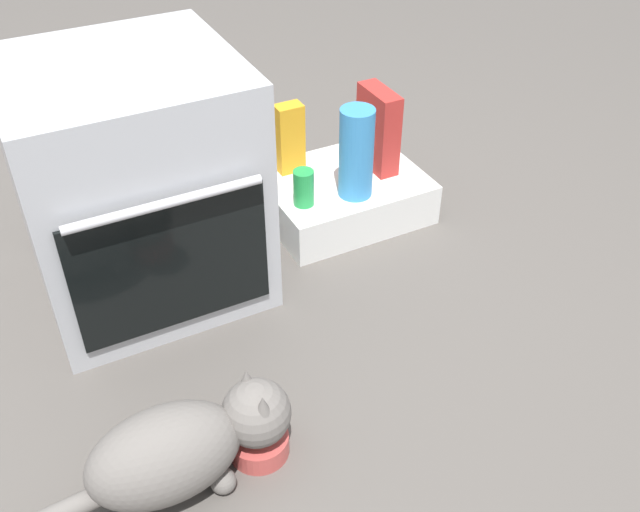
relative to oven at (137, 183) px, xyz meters
The scene contains 9 objects.
ground 0.54m from the oven, 90.59° to the right, with size 8.00×8.00×0.00m, color #56514C.
oven is the anchor object (origin of this frame).
pantry_cabinet 0.75m from the oven, ahead, with size 0.53×0.42×0.14m, color white.
food_bowl 0.81m from the oven, 87.46° to the right, with size 0.14×0.14×0.09m.
cat 0.79m from the oven, 101.10° to the right, with size 0.74×0.22×0.24m.
cereal_box 0.83m from the oven, ahead, with size 0.07×0.18×0.28m, color #B72D28.
water_bottle 0.68m from the oven, ahead, with size 0.11×0.11×0.30m, color #388CD1.
soda_can 0.52m from the oven, ahead, with size 0.07×0.07×0.12m, color green.
juice_carton 0.59m from the oven, 17.85° to the left, with size 0.09×0.06×0.24m, color orange.
Camera 1 is at (-0.32, -1.35, 1.42)m, focal length 40.37 mm.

